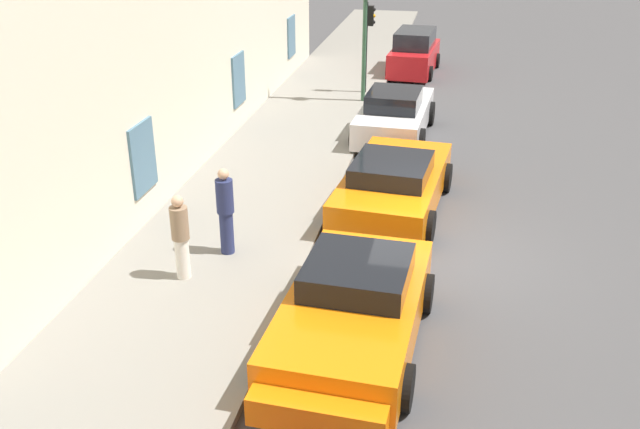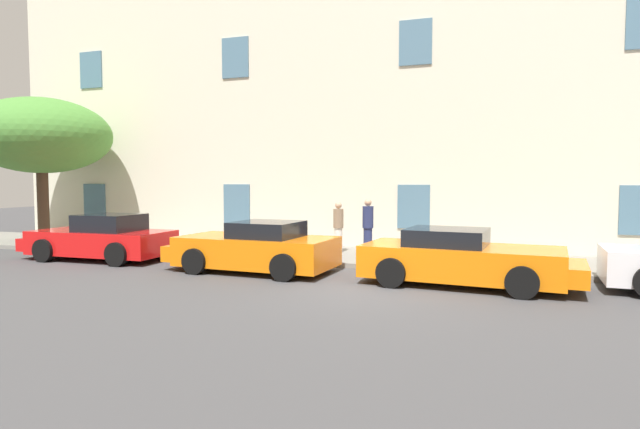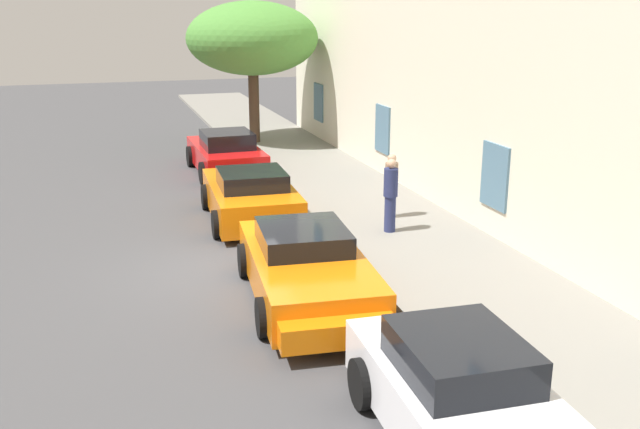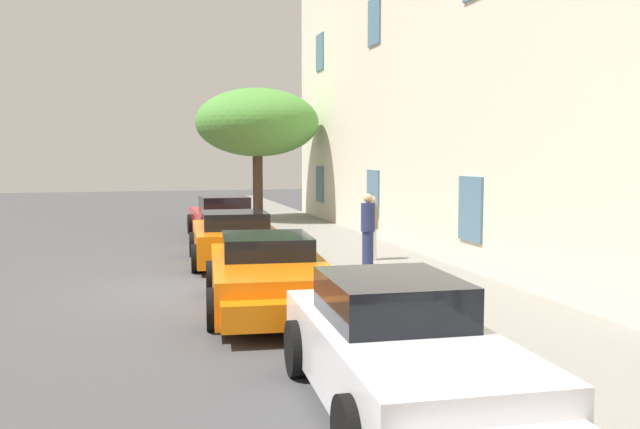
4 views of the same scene
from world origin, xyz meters
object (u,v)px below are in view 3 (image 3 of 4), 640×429
at_px(sportscar_yellow_flank, 249,195).
at_px(pedestrian_admiring, 391,185).
at_px(sportscar_white_middle, 309,272).
at_px(sportscar_red_lead, 225,153).
at_px(tree_near_kerb, 252,39).
at_px(pedestrian_strolling, 390,195).
at_px(sportscar_tail_end, 475,416).

xyz_separation_m(sportscar_yellow_flank, pedestrian_admiring, (1.47, 3.38, 0.38)).
relative_size(sportscar_white_middle, pedestrian_admiring, 3.12).
xyz_separation_m(sportscar_red_lead, sportscar_white_middle, (11.32, -0.49, -0.02)).
relative_size(sportscar_yellow_flank, sportscar_white_middle, 0.91).
bearing_deg(tree_near_kerb, sportscar_red_lead, -24.69).
bearing_deg(pedestrian_strolling, sportscar_white_middle, -43.30).
distance_m(tree_near_kerb, pedestrian_admiring, 11.81).
distance_m(sportscar_red_lead, sportscar_yellow_flank, 5.56).
bearing_deg(tree_near_kerb, sportscar_yellow_flank, -13.40).
relative_size(sportscar_red_lead, pedestrian_admiring, 2.86).
xyz_separation_m(sportscar_white_middle, pedestrian_admiring, (-4.30, 3.50, 0.39)).
relative_size(sportscar_red_lead, tree_near_kerb, 0.88).
relative_size(sportscar_red_lead, pedestrian_strolling, 2.66).
height_order(sportscar_yellow_flank, pedestrian_admiring, pedestrian_admiring).
height_order(sportscar_tail_end, pedestrian_admiring, pedestrian_admiring).
distance_m(sportscar_yellow_flank, pedestrian_strolling, 3.89).
distance_m(sportscar_yellow_flank, tree_near_kerb, 10.74).
relative_size(sportscar_tail_end, pedestrian_admiring, 2.96).
bearing_deg(pedestrian_admiring, tree_near_kerb, -174.81).
xyz_separation_m(tree_near_kerb, pedestrian_admiring, (11.33, 1.03, -3.16)).
height_order(sportscar_white_middle, tree_near_kerb, tree_near_kerb).
distance_m(sportscar_white_middle, pedestrian_strolling, 4.41).
distance_m(sportscar_tail_end, tree_near_kerb, 21.30).
distance_m(sportscar_white_middle, tree_near_kerb, 16.22).
distance_m(sportscar_red_lead, pedestrian_strolling, 8.52).
relative_size(tree_near_kerb, pedestrian_admiring, 3.27).
height_order(tree_near_kerb, pedestrian_strolling, tree_near_kerb).
relative_size(sportscar_white_middle, pedestrian_strolling, 2.90).
height_order(sportscar_yellow_flank, tree_near_kerb, tree_near_kerb).
height_order(tree_near_kerb, pedestrian_admiring, tree_near_kerb).
bearing_deg(pedestrian_admiring, pedestrian_strolling, -24.04).
xyz_separation_m(sportscar_red_lead, pedestrian_admiring, (7.02, 3.01, 0.36)).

